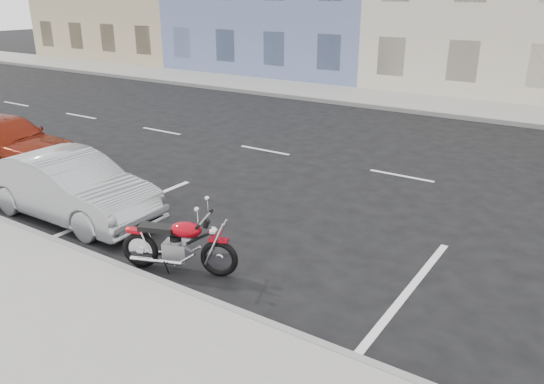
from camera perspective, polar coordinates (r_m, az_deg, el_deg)
The scene contains 7 objects.
ground at distance 12.69m, azimuth 22.20°, elevation -0.00°, with size 120.00×120.00×0.00m, color black.
sidewalk_far at distance 22.08m, azimuth 14.47°, elevation 9.38°, with size 80.00×3.40×0.15m, color gray.
curb_near at distance 9.48m, azimuth -20.13°, elevation -6.08°, with size 80.00×0.12×0.16m, color gray.
curb_far at distance 20.51m, azimuth 12.83°, elevation 8.70°, with size 80.00×0.12×0.16m, color gray.
motorcycle at distance 8.20m, azimuth -5.57°, elevation -6.30°, with size 1.83×0.89×0.96m.
sedan_silver at distance 10.92m, azimuth -20.89°, elevation 0.53°, with size 1.35×3.88×1.28m, color #9EA1A6.
car_row_a at distance 14.83m, azimuth -26.90°, elevation 4.93°, with size 1.63×4.05×1.38m, color maroon.
Camera 1 is at (2.09, -11.81, 4.14)m, focal length 35.00 mm.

